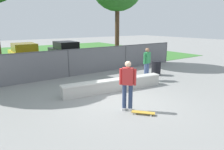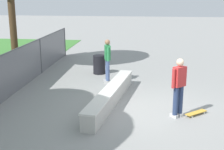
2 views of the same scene
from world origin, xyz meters
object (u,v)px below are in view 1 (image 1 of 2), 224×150
skateboarder (128,84)px  skateboard (143,112)px  car_yellow (25,54)px  car_black (66,51)px  bystander (147,63)px  concrete_ledge (114,85)px  trash_bin (156,68)px

skateboarder → skateboard: 1.13m
car_yellow → skateboard: bearing=-85.1°
car_black → bystander: size_ratio=2.33×
concrete_ledge → car_black: (1.55, 9.26, 0.56)m
skateboarder → bystander: size_ratio=1.00×
concrete_ledge → bystander: bystander is taller
skateboard → car_black: 12.26m
skateboard → trash_bin: trash_bin is taller
concrete_ledge → skateboard: bearing=-105.3°
car_black → bystander: (1.00, -8.81, 0.17)m
concrete_ledge → trash_bin: (3.94, 1.02, 0.15)m
skateboard → car_yellow: car_yellow is taller
concrete_ledge → skateboard: 2.86m
car_yellow → bystander: bystander is taller
skateboard → car_black: car_black is taller
trash_bin → bystander: bearing=-157.8°
skateboarder → bystander: same height
skateboarder → skateboard: bearing=-69.6°
concrete_ledge → trash_bin: trash_bin is taller
skateboarder → concrete_ledge: bearing=65.6°
concrete_ledge → bystander: size_ratio=2.76×
concrete_ledge → skateboarder: (-0.98, -2.16, 0.73)m
car_yellow → skateboarder: bearing=-86.0°
car_black → bystander: bystander is taller
skateboard → concrete_ledge: bearing=74.7°
skateboard → car_yellow: bearing=94.9°
car_black → bystander: bearing=-83.5°
skateboarder → skateboard: (0.22, -0.60, -0.94)m
skateboarder → car_black: (2.52, 11.42, -0.17)m
bystander → car_black: bearing=96.5°
bystander → skateboarder: bearing=-143.5°
car_yellow → trash_bin: car_yellow is taller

